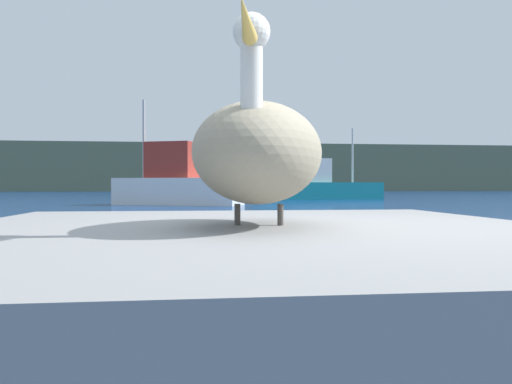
% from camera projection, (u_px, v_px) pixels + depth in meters
% --- Properties ---
extents(ground_plane, '(260.00, 260.00, 0.00)m').
position_uv_depth(ground_plane, '(381.00, 356.00, 2.64)').
color(ground_plane, navy).
extents(hillside_backdrop, '(140.00, 16.81, 7.05)m').
position_uv_depth(hillside_backdrop, '(197.00, 169.00, 83.65)').
color(hillside_backdrop, '#5B664C').
rests_on(hillside_backdrop, ground).
extents(pier_dock, '(2.94, 3.17, 0.66)m').
position_uv_depth(pier_dock, '(258.00, 295.00, 2.52)').
color(pier_dock, gray).
rests_on(pier_dock, ground).
extents(pelican, '(0.82, 1.48, 0.88)m').
position_uv_depth(pelican, '(258.00, 152.00, 2.50)').
color(pelican, gray).
rests_on(pelican, pier_dock).
extents(fishing_boat_teal, '(8.13, 3.16, 4.51)m').
position_uv_depth(fishing_boat_teal, '(315.00, 186.00, 33.02)').
color(fishing_boat_teal, teal).
rests_on(fishing_boat_teal, ground).
extents(fishing_boat_white, '(5.83, 3.77, 4.69)m').
position_uv_depth(fishing_boat_white, '(177.00, 183.00, 23.11)').
color(fishing_boat_white, white).
rests_on(fishing_boat_white, ground).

